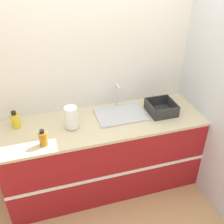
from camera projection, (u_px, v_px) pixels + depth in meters
The scene contains 9 objects.
ground_plane at pixel (112, 203), 2.91m from camera, with size 12.00×12.00×0.00m, color tan.
wall_back at pixel (94, 71), 2.77m from camera, with size 4.50×0.06×2.60m.
wall_right at pixel (202, 73), 2.74m from camera, with size 0.06×2.66×2.60m.
counter_cabinet at pixel (104, 154), 2.94m from camera, with size 2.12×0.68×0.89m.
sink at pixel (120, 113), 2.80m from camera, with size 0.52×0.37×0.31m.
paper_towel_roll at pixel (71, 118), 2.54m from camera, with size 0.13×0.13×0.24m.
dish_rack at pixel (161, 109), 2.82m from camera, with size 0.28×0.29×0.13m.
bottle_amber at pixel (43, 138), 2.34m from camera, with size 0.08×0.08×0.17m.
bottle_yellow at pixel (15, 120), 2.57m from camera, with size 0.08×0.08×0.18m.
Camera 1 is at (-0.55, -1.83, 2.42)m, focal length 42.00 mm.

